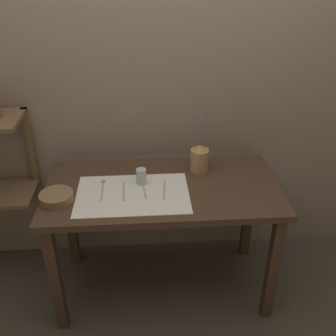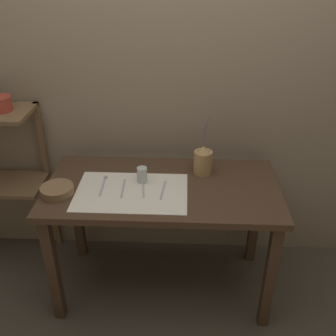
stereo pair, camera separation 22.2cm
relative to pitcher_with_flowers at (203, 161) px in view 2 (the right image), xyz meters
name	(u,v)px [view 2 (the right image)]	position (x,y,z in m)	size (l,w,h in m)	color
ground_plane	(163,284)	(-0.24, -0.16, -0.88)	(12.00, 12.00, 0.00)	#473F35
stone_wall_back	(166,93)	(-0.24, 0.29, 0.32)	(7.00, 0.06, 2.40)	gray
wooden_table	(163,201)	(-0.24, -0.16, -0.19)	(1.36, 0.69, 0.79)	#422D1E
linen_cloth	(131,192)	(-0.41, -0.24, -0.08)	(0.63, 0.42, 0.00)	silver
pitcher_with_flowers	(203,161)	(0.00, 0.00, 0.00)	(0.11, 0.11, 0.40)	#A87F4C
wooden_bowl	(57,190)	(-0.82, -0.28, -0.06)	(0.19, 0.19, 0.05)	brown
glass_tumbler_near	(142,175)	(-0.36, -0.13, -0.04)	(0.06, 0.06, 0.09)	#B7C1BC
spoon_inner	(104,181)	(-0.58, -0.14, -0.08)	(0.02, 0.21, 0.02)	#A8A8AD
knife_center	(123,188)	(-0.46, -0.21, -0.08)	(0.02, 0.20, 0.00)	#A8A8AD
spoon_outer	(143,182)	(-0.35, -0.14, -0.08)	(0.04, 0.21, 0.02)	#A8A8AD
fork_outer	(163,190)	(-0.23, -0.21, -0.08)	(0.03, 0.20, 0.00)	#A8A8AD
metal_pot_small	(0,103)	(-1.21, 0.08, 0.32)	(0.13, 0.13, 0.09)	#9E3828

